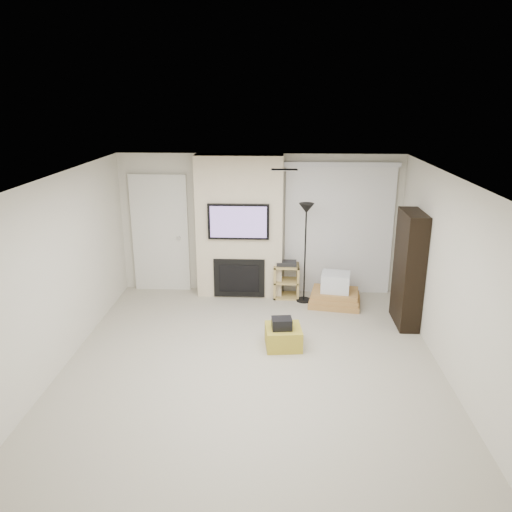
{
  "coord_description": "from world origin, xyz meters",
  "views": [
    {
      "loc": [
        0.32,
        -5.91,
        3.43
      ],
      "look_at": [
        0.0,
        1.2,
        1.15
      ],
      "focal_mm": 35.0,
      "sensor_mm": 36.0,
      "label": 1
    }
  ],
  "objects_px": {
    "floor_lamp": "(306,225)",
    "bookshelf": "(409,269)",
    "av_stand": "(286,278)",
    "box_stack": "(335,293)",
    "ottoman": "(283,337)"
  },
  "relations": [
    {
      "from": "floor_lamp",
      "to": "box_stack",
      "type": "relative_size",
      "value": 1.84
    },
    {
      "from": "floor_lamp",
      "to": "av_stand",
      "type": "bearing_deg",
      "value": 148.99
    },
    {
      "from": "box_stack",
      "to": "bookshelf",
      "type": "relative_size",
      "value": 0.53
    },
    {
      "from": "floor_lamp",
      "to": "av_stand",
      "type": "distance_m",
      "value": 1.09
    },
    {
      "from": "floor_lamp",
      "to": "av_stand",
      "type": "xyz_separation_m",
      "value": [
        -0.31,
        0.19,
        -1.03
      ]
    },
    {
      "from": "ottoman",
      "to": "box_stack",
      "type": "bearing_deg",
      "value": 60.03
    },
    {
      "from": "ottoman",
      "to": "av_stand",
      "type": "distance_m",
      "value": 1.9
    },
    {
      "from": "ottoman",
      "to": "floor_lamp",
      "type": "relative_size",
      "value": 0.29
    },
    {
      "from": "av_stand",
      "to": "ottoman",
      "type": "bearing_deg",
      "value": -91.85
    },
    {
      "from": "floor_lamp",
      "to": "box_stack",
      "type": "bearing_deg",
      "value": -15.73
    },
    {
      "from": "av_stand",
      "to": "box_stack",
      "type": "height_order",
      "value": "av_stand"
    },
    {
      "from": "ottoman",
      "to": "av_stand",
      "type": "height_order",
      "value": "av_stand"
    },
    {
      "from": "floor_lamp",
      "to": "bookshelf",
      "type": "bearing_deg",
      "value": -27.95
    },
    {
      "from": "floor_lamp",
      "to": "av_stand",
      "type": "relative_size",
      "value": 2.64
    },
    {
      "from": "ottoman",
      "to": "bookshelf",
      "type": "height_order",
      "value": "bookshelf"
    }
  ]
}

